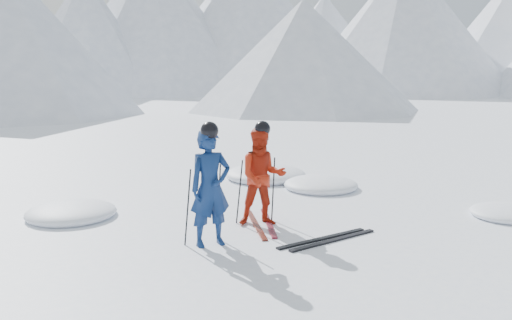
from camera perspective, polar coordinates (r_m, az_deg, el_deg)
ground at (r=9.88m, az=11.57°, el=-5.78°), size 160.00×160.00×0.00m
mountain_range at (r=44.33m, az=-13.72°, el=14.91°), size 106.15×62.94×15.53m
skier_blue at (r=7.96m, az=-4.83°, el=-2.96°), size 0.64×0.42×1.74m
skier_red at (r=8.97m, az=0.67°, el=-1.77°), size 0.97×0.87×1.64m
pole_blue_left at (r=8.05m, az=-7.20°, el=-4.98°), size 0.12×0.08×1.15m
pole_blue_right at (r=8.35m, az=-3.94°, el=-4.38°), size 0.12×0.07×1.16m
pole_red_left at (r=9.11m, az=-1.75°, el=-3.36°), size 0.11×0.09×1.09m
pole_red_right at (r=9.30m, az=1.82°, el=-3.07°), size 0.11×0.08×1.09m
ski_worn_left at (r=9.11m, az=0.00°, el=-6.81°), size 0.66×1.63×0.03m
ski_worn_right at (r=9.23m, az=1.32°, el=-6.60°), size 0.77×1.59×0.03m
ski_loose_a at (r=8.46m, az=6.98°, el=-8.21°), size 1.70×0.24×0.03m
ski_loose_b at (r=8.40m, az=8.14°, el=-8.36°), size 1.70×0.30×0.03m
snow_lumps at (r=11.46m, az=1.08°, el=-3.39°), size 8.16×6.50×0.42m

